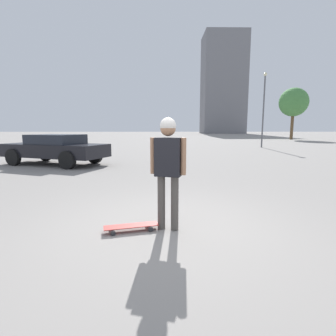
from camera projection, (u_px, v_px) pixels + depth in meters
ground_plane at (168, 229)px, 4.16m from camera, size 220.00×220.00×0.00m
person at (168, 160)px, 3.99m from camera, size 0.54×0.30×1.75m
skateboard at (131, 226)px, 4.08m from camera, size 0.86×0.41×0.09m
car_parked_near at (55, 148)px, 11.40m from camera, size 4.93×3.32×1.31m
building_block_distant at (223, 85)px, 77.63m from camera, size 12.12×10.45×28.41m
tree_distant at (294, 102)px, 36.04m from camera, size 3.88×3.88×7.06m
lamp_post at (264, 104)px, 21.15m from camera, size 0.28×0.28×5.97m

